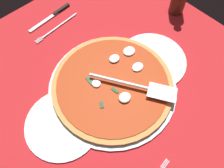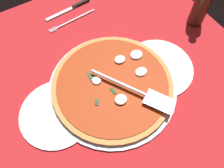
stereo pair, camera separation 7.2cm
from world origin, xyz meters
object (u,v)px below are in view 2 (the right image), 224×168
Objects in this scene: dinner_plate_left at (158,68)px; pizza_server at (135,90)px; dinner_plate_right at (57,114)px; beer_bottle at (202,4)px; place_setting_near at (72,14)px; pizza at (112,84)px.

dinner_plate_left is 0.95× the size of pizza_server.
dinner_plate_right is 64.17cm from beer_bottle.
dinner_plate_left is 28.86cm from beer_bottle.
place_setting_near reaches higher than dinner_plate_right.
place_setting_near is (0.91, -43.88, -4.16)cm from pizza_server.
pizza reaches higher than dinner_plate_left.
dinner_plate_right is 1.04× the size of place_setting_near.
pizza is at bearing 80.78° from place_setting_near.
place_setting_near is 0.94× the size of beer_bottle.
place_setting_near is (14.28, -39.06, -0.15)cm from dinner_plate_left.
pizza_server is 1.09× the size of beer_bottle.
beer_bottle is at bearing -158.59° from dinner_plate_left.
pizza_server is at bearing 20.87° from beer_bottle.
dinner_plate_right is at bearing -4.06° from dinner_plate_left.
pizza_server reaches higher than pizza.
pizza is at bearing 10.56° from beer_bottle.
place_setting_near reaches higher than dinner_plate_left.
beer_bottle reaches higher than place_setting_near.
dinner_plate_right is 20.07cm from pizza.
place_setting_near is at bearing -122.63° from dinner_plate_right.
pizza_server is 44.09cm from place_setting_near.
beer_bottle is at bearing -169.44° from pizza.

